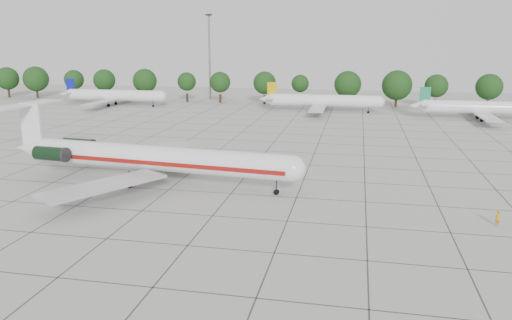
# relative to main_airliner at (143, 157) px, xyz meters

# --- Properties ---
(ground) EXTENTS (260.00, 260.00, 0.00)m
(ground) POSITION_rel_main_airliner_xyz_m (12.31, -2.40, -3.43)
(ground) COLOR #A7A7A0
(ground) RESTS_ON ground
(apron_joints) EXTENTS (170.00, 170.00, 0.02)m
(apron_joints) POSITION_rel_main_airliner_xyz_m (12.31, 12.60, -3.43)
(apron_joints) COLOR #383838
(apron_joints) RESTS_ON ground
(main_airliner) EXTENTS (41.44, 32.46, 9.73)m
(main_airliner) POSITION_rel_main_airliner_xyz_m (0.00, 0.00, 0.00)
(main_airliner) COLOR silver
(main_airliner) RESTS_ON ground
(ground_crew) EXTENTS (0.73, 0.69, 1.67)m
(ground_crew) POSITION_rel_main_airliner_xyz_m (41.15, -7.47, -2.60)
(ground_crew) COLOR #C07C0B
(ground_crew) RESTS_ON ground
(bg_airliner_b) EXTENTS (28.24, 27.20, 7.40)m
(bg_airliner_b) POSITION_rel_main_airliner_xyz_m (-39.63, 69.93, -0.52)
(bg_airliner_b) COLOR silver
(bg_airliner_b) RESTS_ON ground
(bg_airliner_c) EXTENTS (28.24, 27.20, 7.40)m
(bg_airliner_c) POSITION_rel_main_airliner_xyz_m (18.28, 69.20, -0.52)
(bg_airliner_c) COLOR silver
(bg_airliner_c) RESTS_ON ground
(bg_airliner_d) EXTENTS (28.24, 27.20, 7.40)m
(bg_airliner_d) POSITION_rel_main_airliner_xyz_m (55.47, 63.20, -0.52)
(bg_airliner_d) COLOR silver
(bg_airliner_d) RESTS_ON ground
(tree_line) EXTENTS (249.86, 8.44, 10.22)m
(tree_line) POSITION_rel_main_airliner_xyz_m (0.63, 82.60, 2.55)
(tree_line) COLOR #332114
(tree_line) RESTS_ON ground
(floodlight_mast) EXTENTS (1.60, 1.60, 25.45)m
(floodlight_mast) POSITION_rel_main_airliner_xyz_m (-17.69, 89.60, 10.85)
(floodlight_mast) COLOR slate
(floodlight_mast) RESTS_ON ground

